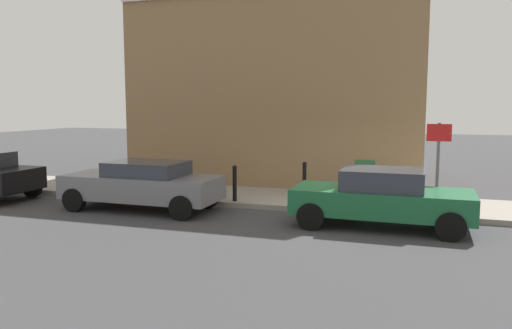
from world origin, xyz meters
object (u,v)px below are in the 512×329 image
object	(u,v)px
car_green	(382,197)
street_sign	(438,154)
car_grey	(143,184)
bollard_far_kerb	(235,182)
bollard_near_cabinet	(304,178)
utility_cabinet	(364,182)

from	to	relation	value
car_green	street_sign	distance (m)	2.15
car_grey	bollard_far_kerb	distance (m)	2.57
car_grey	street_sign	size ratio (longest dim) A/B	1.90
bollard_near_cabinet	bollard_far_kerb	xyz separation A→B (m)	(-1.47, 1.70, 0.00)
utility_cabinet	bollard_far_kerb	world-z (taller)	utility_cabinet
bollard_near_cabinet	car_grey	bearing A→B (deg)	124.92
car_grey	bollard_near_cabinet	distance (m)	4.80
car_green	street_sign	world-z (taller)	street_sign
street_sign	bollard_near_cabinet	bearing A→B (deg)	71.48
bollard_far_kerb	street_sign	xyz separation A→B (m)	(0.22, -5.45, 0.96)
utility_cabinet	bollard_far_kerb	xyz separation A→B (m)	(-1.37, 3.51, 0.02)
car_green	car_grey	size ratio (longest dim) A/B	0.95
car_green	bollard_far_kerb	size ratio (longest dim) A/B	4.01
bollard_near_cabinet	utility_cabinet	bearing A→B (deg)	-93.18
car_grey	utility_cabinet	world-z (taller)	car_grey
utility_cabinet	car_green	bearing A→B (deg)	-165.38
utility_cabinet	bollard_far_kerb	distance (m)	3.76
car_green	car_grey	xyz separation A→B (m)	(-0.03, 6.42, -0.00)
bollard_far_kerb	street_sign	bearing A→B (deg)	-87.73
car_green	utility_cabinet	distance (m)	2.71
bollard_near_cabinet	street_sign	xyz separation A→B (m)	(-1.26, -3.75, 0.96)
utility_cabinet	bollard_near_cabinet	distance (m)	1.80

